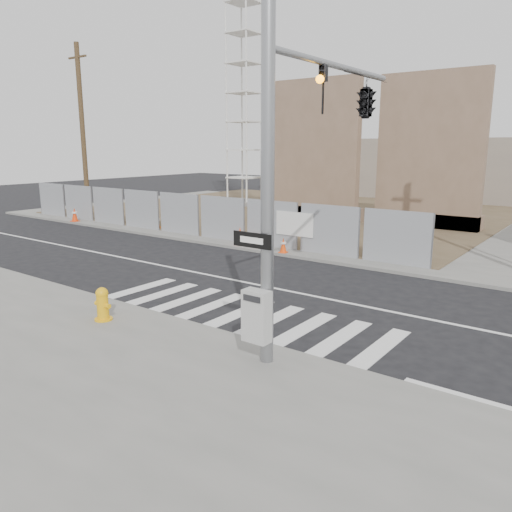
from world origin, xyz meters
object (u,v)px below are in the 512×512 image
Objects in this scene: crane_tower at (244,80)px; fire_hydrant at (103,304)px; traffic_cone_d at (283,245)px; traffic_cone_a at (75,215)px; signal_pole at (337,129)px; traffic_cone_b at (157,222)px; traffic_cone_c at (240,236)px.

fire_hydrant is (12.78, -22.26, -8.49)m from crane_tower.
crane_tower is 28.93× the size of traffic_cone_d.
fire_hydrant reaches higher than traffic_cone_a.
signal_pole is 9.20× the size of traffic_cone_b.
traffic_cone_a is 1.00× the size of traffic_cone_c.
traffic_cone_c reaches higher than traffic_cone_b.
crane_tower is 17.89m from traffic_cone_c.
crane_tower is at bearing 117.33° from fire_hydrant.
traffic_cone_b is 1.21× the size of traffic_cone_d.
traffic_cone_d is (11.94, -12.78, -8.60)m from crane_tower.
fire_hydrant is at bearing -84.92° from traffic_cone_d.
fire_hydrant is at bearing -145.75° from signal_pole.
traffic_cone_d is at bearing -6.88° from traffic_cone_b.
signal_pole is at bearing -39.10° from traffic_cone_c.
signal_pole is 16.52m from traffic_cone_b.
fire_hydrant is 9.51m from traffic_cone_d.
crane_tower is (-17.49, 19.05, 4.24)m from signal_pole.
traffic_cone_c is (-8.00, 6.50, -4.27)m from signal_pole.
traffic_cone_a is 1.05× the size of traffic_cone_b.
signal_pole reaches higher than traffic_cone_b.
fire_hydrant is 1.11× the size of traffic_cone_b.
crane_tower reaches higher than fire_hydrant.
fire_hydrant reaches higher than traffic_cone_c.
crane_tower is at bearing 78.48° from traffic_cone_a.
traffic_cone_a is 12.09m from traffic_cone_c.
traffic_cone_b is at bearing 172.60° from traffic_cone_c.
traffic_cone_a reaches higher than traffic_cone_b.
traffic_cone_b is (-14.19, 7.31, -4.29)m from signal_pole.
fire_hydrant is 18.09m from traffic_cone_a.
fire_hydrant reaches higher than traffic_cone_d.
crane_tower is 27.03m from fire_hydrant.
traffic_cone_d is (2.45, -0.24, -0.08)m from traffic_cone_c.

